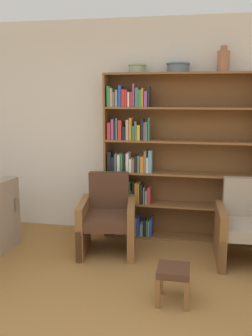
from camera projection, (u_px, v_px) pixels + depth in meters
wall_back at (146, 129)px, 4.84m from camera, size 12.00×0.06×2.75m
bookshelf at (162, 160)px, 4.69m from camera, size 1.87×0.30×2.07m
bowl_olive at (137, 68)px, 4.53m from camera, size 0.22×0.22×0.10m
bowl_terracotta at (178, 67)px, 4.43m from camera, size 0.29×0.29×0.11m
vase_tall at (223, 61)px, 4.32m from camera, size 0.14×0.14×0.29m
armchair_leather at (108, 218)px, 4.39m from camera, size 0.74×0.77×0.89m
armchair_cushioned at (246, 227)px, 4.10m from camera, size 0.67×0.70×0.89m
footstool at (173, 275)px, 3.29m from camera, size 0.28×0.28×0.33m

